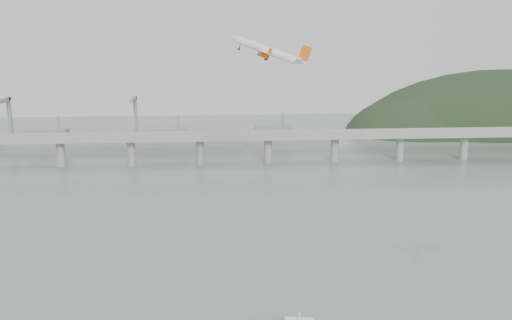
{
  "coord_description": "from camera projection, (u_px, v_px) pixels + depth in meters",
  "views": [
    {
      "loc": [
        -18.7,
        -190.21,
        92.95
      ],
      "look_at": [
        0.0,
        55.0,
        36.0
      ],
      "focal_mm": 38.0,
      "sensor_mm": 36.0,
      "label": 1
    }
  ],
  "objects": [
    {
      "name": "ground",
      "position": [
        267.0,
        284.0,
        207.13
      ],
      "size": [
        900.0,
        900.0,
        0.0
      ],
      "primitive_type": "plane",
      "color": "slate",
      "rests_on": "ground"
    },
    {
      "name": "bridge",
      "position": [
        239.0,
        140.0,
        397.34
      ],
      "size": [
        800.0,
        22.0,
        23.9
      ],
      "color": "gray",
      "rests_on": "ground"
    },
    {
      "name": "headland",
      "position": [
        512.0,
        147.0,
        554.88
      ],
      "size": [
        365.0,
        155.0,
        156.0
      ],
      "color": "black",
      "rests_on": "ground"
    },
    {
      "name": "distant_fleet",
      "position": [
        52.0,
        141.0,
        451.72
      ],
      "size": [
        453.0,
        60.9,
        40.0
      ],
      "color": "slate",
      "rests_on": "ground"
    },
    {
      "name": "airliner",
      "position": [
        269.0,
        51.0,
        253.08
      ],
      "size": [
        39.35,
        36.14,
        16.14
      ],
      "rotation": [
        0.05,
        -0.34,
        2.94
      ],
      "color": "white",
      "rests_on": "ground"
    }
  ]
}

